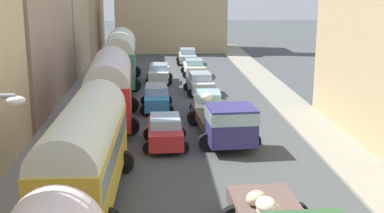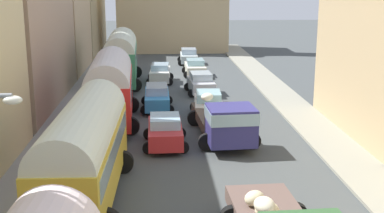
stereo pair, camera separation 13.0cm
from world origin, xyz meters
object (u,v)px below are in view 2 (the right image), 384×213
object	(u,v)px
parked_bus_3	(121,56)
car_5	(165,131)
car_3	(189,56)
car_2	(195,67)
cargo_truck_1	(225,120)
car_0	(208,104)
parked_bus_2	(110,86)
car_1	(201,83)
parked_bus_1	(85,147)
car_7	(160,73)
car_6	(157,97)

from	to	relation	value
parked_bus_3	car_5	world-z (taller)	parked_bus_3
car_3	parked_bus_3	bearing A→B (deg)	-121.18
car_2	car_3	world-z (taller)	car_3
cargo_truck_1	car_0	xyz separation A→B (m)	(-0.36, 5.26, -0.41)
cargo_truck_1	parked_bus_3	bearing A→B (deg)	112.15
car_2	car_5	bearing A→B (deg)	-98.53
car_0	car_3	world-z (taller)	car_0
car_5	parked_bus_2	bearing A→B (deg)	124.74
cargo_truck_1	car_1	xyz separation A→B (m)	(-0.29, 11.87, -0.40)
parked_bus_1	parked_bus_3	distance (m)	22.90
parked_bus_1	car_0	bearing A→B (deg)	64.37
car_7	parked_bus_3	bearing A→B (deg)	-170.06
parked_bus_3	car_5	size ratio (longest dim) A/B	2.37
car_1	parked_bus_2	bearing A→B (deg)	-127.54
parked_bus_3	car_0	bearing A→B (deg)	-60.06
car_1	car_2	xyz separation A→B (m)	(0.11, 7.44, -0.05)
car_6	car_7	bearing A→B (deg)	88.39
car_5	car_6	size ratio (longest dim) A/B	0.92
car_5	car_6	bearing A→B (deg)	93.06
car_3	car_5	bearing A→B (deg)	-96.04
car_0	car_1	world-z (taller)	car_1
car_6	parked_bus_3	bearing A→B (deg)	108.59
parked_bus_3	car_1	distance (m)	7.45
car_2	car_5	xyz separation A→B (m)	(-2.97, -19.80, 0.05)
parked_bus_3	car_7	bearing A→B (deg)	9.94
parked_bus_1	car_7	bearing A→B (deg)	82.76
car_0	car_2	bearing A→B (deg)	89.27
car_3	car_7	size ratio (longest dim) A/B	0.97
parked_bus_1	car_3	bearing A→B (deg)	79.80
cargo_truck_1	car_6	distance (m)	8.11
parked_bus_3	car_1	size ratio (longest dim) A/B	2.41
car_6	car_1	bearing A→B (deg)	54.57
car_1	car_6	world-z (taller)	car_6
parked_bus_1	cargo_truck_1	bearing A→B (deg)	48.47
parked_bus_3	car_2	size ratio (longest dim) A/B	2.39
car_3	cargo_truck_1	bearing A→B (deg)	-89.19
car_3	car_5	size ratio (longest dim) A/B	0.95
car_1	car_3	bearing A→B (deg)	90.31
car_1	car_7	xyz separation A→B (m)	(-3.02, 4.47, -0.00)
parked_bus_3	car_6	xyz separation A→B (m)	(2.87, -8.53, -1.55)
parked_bus_1	car_2	size ratio (longest dim) A/B	2.45
cargo_truck_1	car_6	xyz separation A→B (m)	(-3.56, 7.27, -0.39)
car_2	car_3	size ratio (longest dim) A/B	1.04
car_3	car_6	size ratio (longest dim) A/B	0.87
car_6	car_0	bearing A→B (deg)	-32.17
parked_bus_1	car_2	world-z (taller)	parked_bus_1
parked_bus_1	car_1	bearing A→B (deg)	72.46
cargo_truck_1	car_7	xyz separation A→B (m)	(-3.31, 16.34, -0.41)
parked_bus_2	car_1	xyz separation A→B (m)	(6.01, 7.82, -1.47)
car_3	car_7	xyz separation A→B (m)	(-2.94, -9.48, 0.01)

